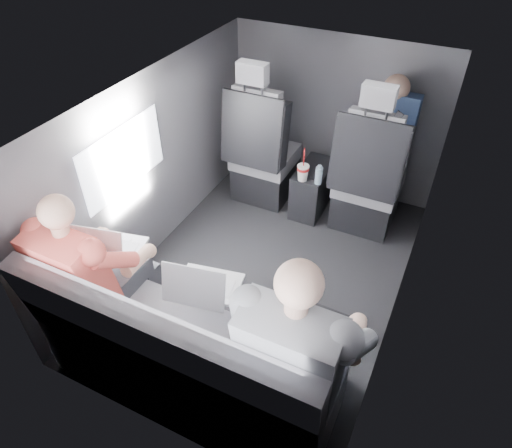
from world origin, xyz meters
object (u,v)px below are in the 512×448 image
at_px(rear_bench, 186,360).
at_px(soda_cup, 303,172).
at_px(front_seat_right, 367,184).
at_px(water_bottle, 319,175).
at_px(passenger_front_right, 388,131).
at_px(laptop_silver, 204,285).
at_px(front_seat_left, 262,158).
at_px(laptop_white, 110,246).
at_px(passenger_rear_left, 95,272).
at_px(passenger_rear_right, 300,350).
at_px(laptop_black, 315,328).
at_px(center_console, 312,188).

xyz_separation_m(rear_bench, soda_cup, (-0.03, 1.74, 0.16)).
distance_m(front_seat_right, rear_bench, 1.96).
height_order(soda_cup, water_bottle, soda_cup).
xyz_separation_m(soda_cup, passenger_front_right, (0.51, 0.42, 0.27)).
distance_m(front_seat_right, laptop_silver, 1.72).
bearing_deg(front_seat_left, laptop_white, -97.42).
relative_size(front_seat_right, water_bottle, 7.89).
xyz_separation_m(passenger_rear_left, passenger_rear_right, (1.21, -0.00, 0.03)).
bearing_deg(laptop_white, passenger_rear_left, -75.72).
xyz_separation_m(soda_cup, laptop_black, (0.63, -1.49, 0.16)).
bearing_deg(passenger_front_right, passenger_rear_left, -118.02).
bearing_deg(laptop_black, front_seat_left, 122.66).
distance_m(passenger_rear_left, passenger_front_right, 2.34).
distance_m(center_console, laptop_silver, 1.74).
xyz_separation_m(laptop_silver, laptop_black, (0.62, -0.01, 0.00)).
xyz_separation_m(front_seat_right, laptop_silver, (-0.47, -1.64, 0.23)).
xyz_separation_m(laptop_white, passenger_rear_left, (0.05, -0.19, -0.02)).
relative_size(center_console, passenger_front_right, 0.64).
xyz_separation_m(front_seat_left, water_bottle, (0.55, -0.15, 0.07)).
distance_m(center_console, passenger_front_right, 0.76).
xyz_separation_m(laptop_white, laptop_silver, (0.64, -0.03, 0.00)).
bearing_deg(laptop_white, water_bottle, 62.61).
bearing_deg(laptop_white, soda_cup, 66.52).
relative_size(front_seat_left, water_bottle, 7.89).
bearing_deg(passenger_rear_left, laptop_silver, 15.21).
relative_size(front_seat_left, soda_cup, 4.47).
bearing_deg(passenger_rear_right, laptop_black, 84.43).
bearing_deg(passenger_front_right, passenger_rear_right, -87.03).
xyz_separation_m(front_seat_right, center_console, (-0.45, 0.04, -0.20)).
bearing_deg(center_console, front_seat_left, -174.93).
bearing_deg(soda_cup, laptop_white, -113.48).
height_order(water_bottle, passenger_rear_right, passenger_rear_right).
relative_size(laptop_white, laptop_black, 0.98).
bearing_deg(water_bottle, laptop_black, -71.30).
xyz_separation_m(rear_bench, passenger_rear_right, (0.59, 0.09, 0.34)).
relative_size(center_console, laptop_white, 1.36).
height_order(center_console, rear_bench, rear_bench).
relative_size(center_console, laptop_silver, 1.29).
relative_size(water_bottle, passenger_front_right, 0.21).
relative_size(passenger_rear_left, passenger_rear_right, 0.93).
distance_m(laptop_white, passenger_rear_left, 0.19).
bearing_deg(water_bottle, passenger_rear_right, -73.45).
height_order(laptop_black, passenger_rear_right, passenger_rear_right).
height_order(soda_cup, passenger_front_right, passenger_front_right).
height_order(front_seat_left, water_bottle, front_seat_left).
distance_m(front_seat_left, laptop_silver, 1.72).
distance_m(rear_bench, laptop_silver, 0.41).
relative_size(soda_cup, passenger_front_right, 0.38).
bearing_deg(center_console, front_seat_right, -5.07).
bearing_deg(rear_bench, front_seat_right, 76.69).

